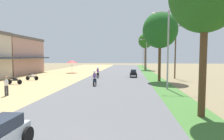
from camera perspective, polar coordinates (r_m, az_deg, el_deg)
shophouse_mid at (r=39.66m, az=-28.26°, el=3.91°), size 8.55×10.65×6.90m
parked_motorbike_third at (r=24.27m, az=-27.76°, el=-2.74°), size 1.80×0.54×0.94m
parked_motorbike_fourth at (r=27.48m, az=-23.36°, el=-1.86°), size 1.80×0.54×0.94m
vendor_umbrella at (r=37.59m, az=-12.24°, el=2.57°), size 2.20×2.20×2.52m
pedestrian_on_shoulder at (r=17.43m, az=-29.79°, el=-3.95°), size 0.35×0.42×1.62m
median_tree_second at (r=25.28m, az=14.59°, el=11.74°), size 4.49×4.49×8.97m
median_tree_third at (r=46.57m, az=10.25°, el=8.76°), size 3.43×3.43×8.92m
streetlamp_near at (r=18.95m, az=16.89°, el=7.62°), size 3.16×0.20×7.62m
streetlamp_mid at (r=43.46m, az=10.60°, el=5.43°), size 3.16×0.20×7.34m
streetlamp_far at (r=55.71m, az=9.56°, el=5.57°), size 3.16×0.20×8.18m
utility_pole_near at (r=29.01m, az=18.93°, el=5.98°), size 1.80×0.20×8.25m
car_sedan_black at (r=29.06m, az=6.59°, el=-0.88°), size 1.10×2.26×1.19m
motorbike_foreground_rider at (r=20.47m, az=-5.35°, el=-2.62°), size 0.54×1.80×1.66m
motorbike_ahead_second at (r=27.96m, az=-4.38°, el=-0.82°), size 0.54×1.80×1.66m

